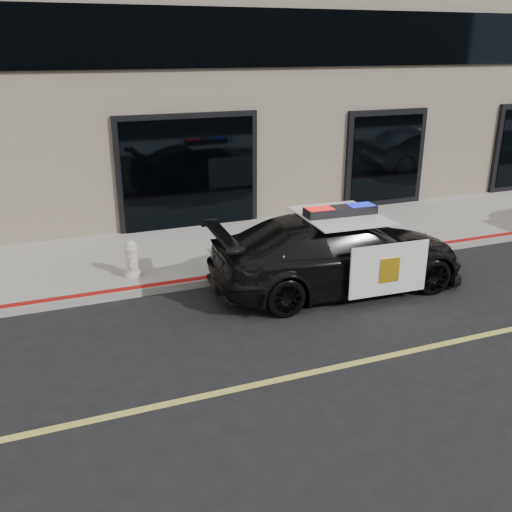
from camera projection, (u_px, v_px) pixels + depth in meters
name	position (u px, v px, depth m)	size (l,w,h in m)	color
ground	(380.00, 358.00, 8.43)	(120.00, 120.00, 0.00)	black
sidewalk_n	(253.00, 244.00, 12.99)	(60.00, 3.50, 0.15)	gray
police_car	(338.00, 252.00, 10.65)	(2.46, 5.04, 1.59)	black
fire_hydrant	(132.00, 259.00, 10.92)	(0.33, 0.46, 0.73)	beige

